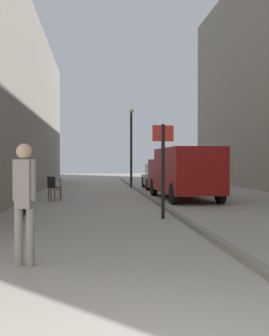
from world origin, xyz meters
TOP-DOWN VIEW (x-y plane):
  - ground_plane at (0.00, 12.00)m, footprint 80.00×80.00m
  - kerb_strip at (1.58, 12.00)m, footprint 0.16×40.00m
  - pedestrian_main_foreground at (-1.82, 3.67)m, footprint 0.36×0.25m
  - delivery_van at (2.96, 14.09)m, footprint 2.21×5.66m
  - parked_car at (3.05, 20.79)m, footprint 1.97×4.26m
  - street_sign_post at (1.12, 8.42)m, footprint 0.60×0.11m
  - lamp_post at (1.46, 21.69)m, footprint 0.28×0.28m
  - bicycle_leaning at (-2.67, 8.69)m, footprint 0.14×1.77m
  - cafe_chair_near_window at (-2.21, 13.80)m, footprint 0.46×0.46m
  - cafe_chair_by_doorway at (-2.50, 14.98)m, footprint 0.62×0.62m

SIDE VIEW (x-z plane):
  - ground_plane at x=0.00m, z-range 0.00..0.00m
  - kerb_strip at x=1.58m, z-range 0.00..0.12m
  - bicycle_leaning at x=-2.67m, z-range -0.11..0.87m
  - cafe_chair_near_window at x=-2.21m, z-range 0.08..1.02m
  - cafe_chair_by_doorway at x=-2.50m, z-range 0.08..1.02m
  - parked_car at x=3.05m, z-range -0.01..1.44m
  - pedestrian_main_foreground at x=-1.82m, z-range 0.14..1.99m
  - delivery_van at x=2.96m, z-range 0.10..2.22m
  - street_sign_post at x=1.12m, z-range 0.25..2.85m
  - lamp_post at x=1.46m, z-range 0.34..5.10m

